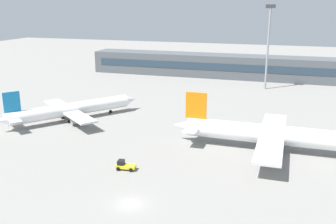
{
  "coord_description": "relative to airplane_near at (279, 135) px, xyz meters",
  "views": [
    {
      "loc": [
        21.24,
        -47.71,
        29.23
      ],
      "look_at": [
        -6.76,
        40.0,
        3.0
      ],
      "focal_mm": 41.04,
      "sensor_mm": 36.0,
      "label": 1
    }
  ],
  "objects": [
    {
      "name": "ground_plane",
      "position": [
        -20.3,
        10.85,
        -3.37
      ],
      "size": [
        400.0,
        400.0,
        0.0
      ],
      "primitive_type": "plane",
      "color": "gray"
    },
    {
      "name": "baggage_tug_yellow",
      "position": [
        -26.17,
        -17.97,
        -2.57
      ],
      "size": [
        3.74,
        2.12,
        1.75
      ],
      "color": "yellow",
      "rests_on": "ground_plane"
    },
    {
      "name": "airplane_near",
      "position": [
        0.0,
        0.0,
        0.0
      ],
      "size": [
        44.63,
        30.99,
        11.05
      ],
      "color": "white",
      "rests_on": "ground_plane"
    },
    {
      "name": "floodlight_tower_west",
      "position": [
        -6.7,
        59.7,
        13.08
      ],
      "size": [
        3.2,
        0.8,
        28.76
      ],
      "color": "gray",
      "rests_on": "ground_plane"
    },
    {
      "name": "airplane_mid",
      "position": [
        -51.47,
        6.41,
        -0.52
      ],
      "size": [
        25.82,
        31.77,
        9.35
      ],
      "color": "white",
      "rests_on": "ground_plane"
    },
    {
      "name": "terminal_building",
      "position": [
        -20.3,
        77.98,
        1.13
      ],
      "size": [
        119.3,
        12.13,
        9.0
      ],
      "color": "#4C5156",
      "rests_on": "ground_plane"
    }
  ]
}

